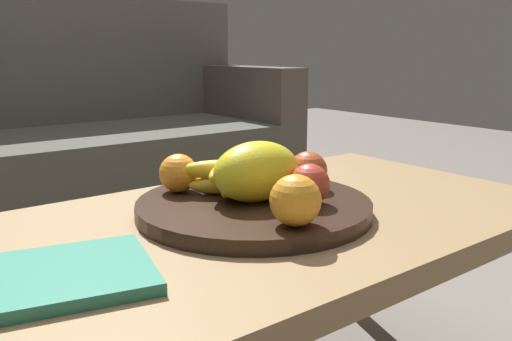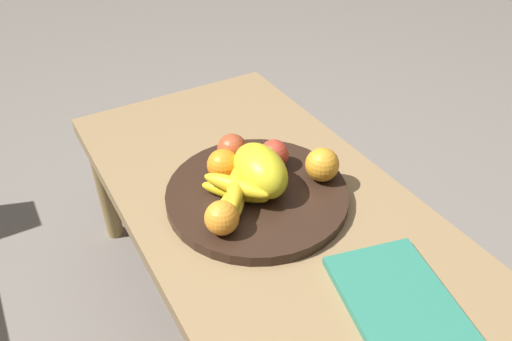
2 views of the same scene
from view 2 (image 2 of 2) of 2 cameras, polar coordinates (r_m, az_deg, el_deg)
ground_plane at (r=1.41m, az=0.75°, el=-15.93°), size 8.00×8.00×0.00m
coffee_table at (r=1.14m, az=0.90°, el=-4.73°), size 1.08×0.58×0.42m
fruit_bowl at (r=1.10m, az=-0.00°, el=-2.60°), size 0.40×0.40×0.03m
melon_large_front at (r=1.05m, az=0.56°, el=-0.05°), size 0.16×0.11×0.10m
orange_front at (r=0.97m, az=-3.92°, el=-5.41°), size 0.07×0.07×0.07m
orange_left at (r=1.10m, az=-3.77°, el=0.63°), size 0.07×0.07×0.07m
orange_right at (r=1.10m, az=7.56°, el=0.68°), size 0.08×0.08×0.08m
apple_front at (r=1.15m, az=-2.72°, el=2.50°), size 0.07×0.07×0.07m
apple_left at (r=1.13m, az=2.07°, el=1.88°), size 0.07×0.07×0.07m
banana_bunch at (r=1.04m, az=-2.27°, el=-2.34°), size 0.16×0.15×0.06m
magazine at (r=0.93m, az=15.91°, el=-14.09°), size 0.28×0.23×0.02m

